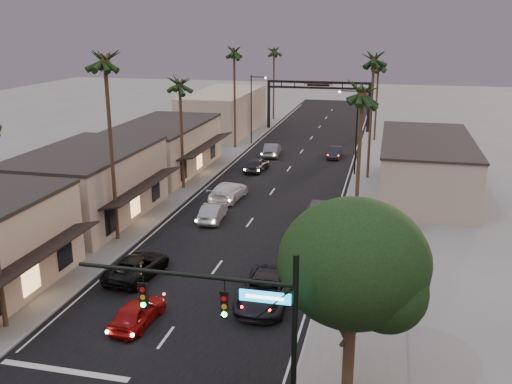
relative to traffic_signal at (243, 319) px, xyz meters
The scene contains 30 objects.
ground 36.80m from the traffic_signal, 98.98° to the left, with size 200.00×200.00×0.00m, color slate.
road 41.70m from the traffic_signal, 97.90° to the left, with size 14.00×120.00×0.02m, color black.
sidewalk_left 50.60m from the traffic_signal, 107.56° to the left, with size 5.00×92.00×0.12m, color slate.
sidewalk_right 48.41m from the traffic_signal, 85.46° to the left, with size 5.00×92.00×0.12m, color slate.
storefront_mid 28.96m from the traffic_signal, 130.35° to the left, with size 8.00×14.00×5.50m, color #A39883.
storefront_far 42.43m from the traffic_signal, 116.19° to the left, with size 8.00×16.00×5.00m, color #BDAB90.
storefront_dist 63.83m from the traffic_signal, 107.03° to the left, with size 8.00×20.00×6.00m, color #A39883.
building_right 37.04m from the traffic_signal, 77.00° to the left, with size 8.00×18.00×5.00m, color #A39883.
traffic_signal is the anchor object (origin of this frame).
corner_tree 5.20m from the traffic_signal, 42.31° to the left, with size 6.20×6.20×8.80m.
arch 66.24m from the traffic_signal, 94.93° to the left, with size 15.20×0.40×7.27m.
streetlight_right 41.02m from the traffic_signal, 88.28° to the left, with size 2.13×0.30×9.00m.
streetlight_left 55.45m from the traffic_signal, 103.14° to the left, with size 2.13×0.30×9.00m.
palm_lb 24.44m from the traffic_signal, 128.44° to the left, with size 3.20×3.20×15.20m.
palm_lc 35.46m from the traffic_signal, 114.06° to the left, with size 3.20×3.20×12.20m.
palm_ld 53.47m from the traffic_signal, 105.65° to the left, with size 3.20×3.20×14.20m.
palm_ra 21.19m from the traffic_signal, 81.72° to the left, with size 3.20×3.20×13.20m.
palm_rb 40.77m from the traffic_signal, 85.84° to the left, with size 3.20×3.20×14.20m.
palm_rc 60.31m from the traffic_signal, 87.22° to the left, with size 3.20×3.20×12.20m.
palm_far 75.58m from the traffic_signal, 100.70° to the left, with size 3.20×3.20×13.20m.
oncoming_red 11.22m from the traffic_signal, 137.69° to the left, with size 1.67×4.15×1.41m, color maroon.
oncoming_pickup 16.66m from the traffic_signal, 129.22° to the left, with size 2.43×5.28×1.47m, color black.
oncoming_silver 25.72m from the traffic_signal, 110.11° to the left, with size 1.54×4.42×1.45m, color gray.
oncoming_white 31.15m from the traffic_signal, 107.06° to the left, with size 2.31×5.68×1.65m, color silver.
oncoming_dgrey 41.42m from the traffic_signal, 102.52° to the left, with size 1.81×4.51×1.54m, color black.
oncoming_grey_far 48.69m from the traffic_signal, 100.43° to the left, with size 1.67×4.78×1.58m, color #55555A.
curbside_near 11.76m from the traffic_signal, 97.92° to the left, with size 2.76×5.98×1.66m, color black.
curbside_black 17.53m from the traffic_signal, 90.90° to the left, with size 2.00×4.93×1.43m, color black.
curbside_grey 25.38m from the traffic_signal, 90.91° to the left, with size 2.03×5.04×1.72m, color #535258.
curbside_far 48.75m from the traffic_signal, 91.56° to the left, with size 1.41×4.04×1.33m, color black.
Camera 1 is at (10.43, -14.08, 15.51)m, focal length 40.00 mm.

